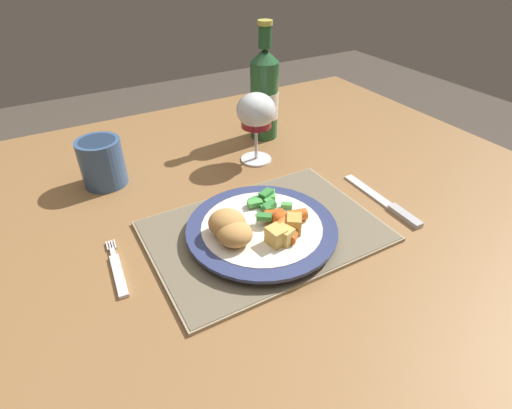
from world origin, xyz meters
TOP-DOWN VIEW (x-y plane):
  - ground_plane at (0.00, 0.00)m, footprint 6.00×6.00m
  - dining_table at (0.00, 0.00)m, footprint 1.23×1.02m
  - placemat at (-0.03, -0.10)m, footprint 0.38×0.27m
  - dinner_plate at (-0.04, -0.11)m, footprint 0.25×0.25m
  - breaded_croquettes at (-0.10, -0.11)m, footprint 0.08×0.10m
  - green_beans_pile at (-0.01, -0.08)m, footprint 0.08×0.11m
  - glazed_carrots at (-0.01, -0.13)m, footprint 0.07×0.09m
  - fork at (-0.27, -0.07)m, footprint 0.02×0.13m
  - table_knife at (0.21, -0.14)m, footprint 0.02×0.19m
  - wine_glass at (0.08, 0.13)m, footprint 0.08×0.08m
  - bottle at (0.16, 0.23)m, footprint 0.07×0.07m
  - roast_potatoes at (-0.03, -0.16)m, footprint 0.07×0.05m
  - drinking_cup at (-0.23, 0.19)m, footprint 0.08×0.08m

SIDE VIEW (x-z plane):
  - ground_plane at x=0.00m, z-range 0.00..0.00m
  - dining_table at x=0.00m, z-range 0.28..1.02m
  - fork at x=-0.27m, z-range 0.74..0.75m
  - table_knife at x=0.21m, z-range 0.74..0.75m
  - placemat at x=-0.03m, z-range 0.74..0.75m
  - dinner_plate at x=-0.04m, z-range 0.75..0.77m
  - green_beans_pile at x=-0.01m, z-range 0.76..0.78m
  - glazed_carrots at x=-0.01m, z-range 0.76..0.79m
  - roast_potatoes at x=-0.03m, z-range 0.77..0.79m
  - breaded_croquettes at x=-0.10m, z-range 0.76..0.81m
  - drinking_cup at x=-0.23m, z-range 0.74..0.84m
  - bottle at x=0.16m, z-range 0.71..0.98m
  - wine_glass at x=0.08m, z-range 0.77..0.92m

